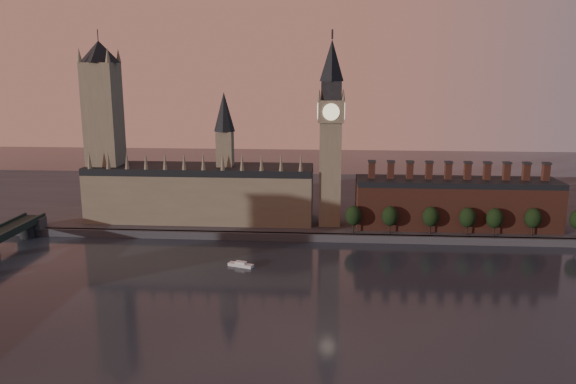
{
  "coord_description": "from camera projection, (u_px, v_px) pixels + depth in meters",
  "views": [
    {
      "loc": [
        8.57,
        -199.25,
        89.18
      ],
      "look_at": [
        -9.66,
        55.0,
        34.28
      ],
      "focal_mm": 35.0,
      "sensor_mm": 36.0,
      "label": 1
    }
  ],
  "objects": [
    {
      "name": "embankment_tree_4",
      "position": [
        495.0,
        218.0,
        295.29
      ],
      "size": [
        8.6,
        8.6,
        14.88
      ],
      "color": "black",
      "rests_on": "north_bank"
    },
    {
      "name": "river_boat",
      "position": [
        241.0,
        265.0,
        261.77
      ],
      "size": [
        12.55,
        7.2,
        2.42
      ],
      "rotation": [
        0.0,
        0.0,
        -0.33
      ],
      "color": "silver",
      "rests_on": "ground"
    },
    {
      "name": "victoria_tower",
      "position": [
        104.0,
        125.0,
        321.74
      ],
      "size": [
        24.0,
        24.0,
        108.0
      ],
      "color": "#787055",
      "rests_on": "north_bank"
    },
    {
      "name": "embankment_tree_0",
      "position": [
        353.0,
        216.0,
        300.6
      ],
      "size": [
        8.6,
        8.6,
        14.88
      ],
      "color": "black",
      "rests_on": "north_bank"
    },
    {
      "name": "chimney_block",
      "position": [
        456.0,
        203.0,
        311.58
      ],
      "size": [
        110.0,
        25.0,
        37.0
      ],
      "color": "brown",
      "rests_on": "north_bank"
    },
    {
      "name": "palace_of_westminster",
      "position": [
        201.0,
        190.0,
        325.66
      ],
      "size": [
        130.0,
        30.3,
        74.0
      ],
      "color": "#787055",
      "rests_on": "north_bank"
    },
    {
      "name": "north_bank",
      "position": [
        315.0,
        200.0,
        386.85
      ],
      "size": [
        900.0,
        182.0,
        4.0
      ],
      "color": "#444549",
      "rests_on": "ground"
    },
    {
      "name": "big_ben",
      "position": [
        331.0,
        132.0,
        308.26
      ],
      "size": [
        15.0,
        15.0,
        107.0
      ],
      "color": "#787055",
      "rests_on": "north_bank"
    },
    {
      "name": "embankment_tree_1",
      "position": [
        390.0,
        216.0,
        299.65
      ],
      "size": [
        8.6,
        8.6,
        14.88
      ],
      "color": "black",
      "rests_on": "north_bank"
    },
    {
      "name": "embankment_tree_5",
      "position": [
        533.0,
        218.0,
        295.54
      ],
      "size": [
        8.6,
        8.6,
        14.88
      ],
      "color": "black",
      "rests_on": "north_bank"
    },
    {
      "name": "embankment_tree_2",
      "position": [
        431.0,
        217.0,
        298.61
      ],
      "size": [
        8.6,
        8.6,
        14.88
      ],
      "color": "black",
      "rests_on": "north_bank"
    },
    {
      "name": "embankment_tree_3",
      "position": [
        467.0,
        217.0,
        296.84
      ],
      "size": [
        8.6,
        8.6,
        14.88
      ],
      "color": "black",
      "rests_on": "north_bank"
    },
    {
      "name": "ground",
      "position": [
        303.0,
        310.0,
        213.66
      ],
      "size": [
        900.0,
        900.0,
        0.0
      ],
      "primitive_type": "plane",
      "color": "black",
      "rests_on": "ground"
    }
  ]
}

